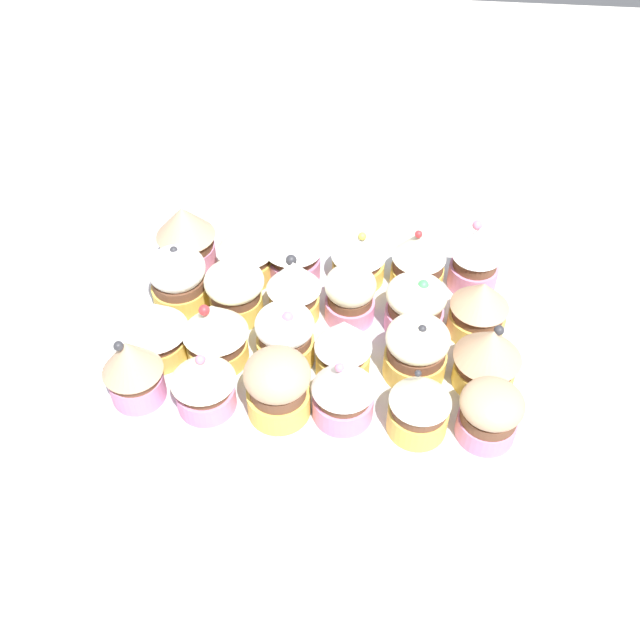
{
  "coord_description": "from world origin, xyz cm",
  "views": [
    {
      "loc": [
        5.24,
        -49.88,
        56.51
      ],
      "look_at": [
        0.0,
        0.0,
        4.2
      ],
      "focal_mm": 40.59,
      "sensor_mm": 36.0,
      "label": 1
    }
  ],
  "objects_px": {
    "cupcake_1": "(203,380)",
    "cupcake_10": "(416,349)",
    "baking_tray": "(320,344)",
    "cupcake_3": "(343,389)",
    "cupcake_2": "(278,386)",
    "napkin": "(37,377)",
    "cupcake_11": "(488,356)",
    "cupcake_22": "(419,258)",
    "cupcake_17": "(479,308)",
    "cupcake_23": "(476,256)",
    "cupcake_12": "(178,279)",
    "cupcake_16": "(415,305)",
    "cupcake_18": "(186,236)",
    "cupcake_0": "(132,369)",
    "cupcake_8": "(285,335)",
    "cupcake_7": "(215,331)",
    "cupcake_21": "(359,256)",
    "cupcake_20": "(293,251)",
    "cupcake_6": "(154,328)",
    "cupcake_19": "(246,253)",
    "cupcake_15": "(350,295)",
    "cupcake_14": "(294,288)",
    "cupcake_9": "(343,346)",
    "cupcake_5": "(490,413)",
    "cupcake_4": "(420,403)"
  },
  "relations": [
    {
      "from": "cupcake_1",
      "to": "cupcake_10",
      "type": "relative_size",
      "value": 1.03
    },
    {
      "from": "baking_tray",
      "to": "cupcake_3",
      "type": "relative_size",
      "value": 5.49
    },
    {
      "from": "cupcake_2",
      "to": "napkin",
      "type": "bearing_deg",
      "value": 174.74
    },
    {
      "from": "cupcake_11",
      "to": "cupcake_22",
      "type": "bearing_deg",
      "value": 116.1
    },
    {
      "from": "cupcake_17",
      "to": "cupcake_23",
      "type": "bearing_deg",
      "value": 90.56
    },
    {
      "from": "cupcake_12",
      "to": "cupcake_16",
      "type": "bearing_deg",
      "value": -1.74
    },
    {
      "from": "cupcake_3",
      "to": "cupcake_12",
      "type": "bearing_deg",
      "value": 145.11
    },
    {
      "from": "cupcake_18",
      "to": "cupcake_23",
      "type": "distance_m",
      "value": 0.32
    },
    {
      "from": "cupcake_0",
      "to": "cupcake_12",
      "type": "height_order",
      "value": "cupcake_0"
    },
    {
      "from": "cupcake_22",
      "to": "cupcake_8",
      "type": "bearing_deg",
      "value": -135.84
    },
    {
      "from": "baking_tray",
      "to": "cupcake_10",
      "type": "distance_m",
      "value": 0.11
    },
    {
      "from": "cupcake_7",
      "to": "cupcake_21",
      "type": "distance_m",
      "value": 0.19
    },
    {
      "from": "baking_tray",
      "to": "cupcake_22",
      "type": "xyz_separation_m",
      "value": [
        0.1,
        0.1,
        0.04
      ]
    },
    {
      "from": "cupcake_17",
      "to": "cupcake_0",
      "type": "bearing_deg",
      "value": -159.74
    },
    {
      "from": "cupcake_7",
      "to": "cupcake_22",
      "type": "bearing_deg",
      "value": 33.78
    },
    {
      "from": "cupcake_3",
      "to": "cupcake_20",
      "type": "xyz_separation_m",
      "value": [
        -0.07,
        0.19,
        -0.0
      ]
    },
    {
      "from": "cupcake_6",
      "to": "cupcake_11",
      "type": "height_order",
      "value": "cupcake_11"
    },
    {
      "from": "cupcake_19",
      "to": "cupcake_23",
      "type": "xyz_separation_m",
      "value": [
        0.25,
        0.01,
        0.01
      ]
    },
    {
      "from": "cupcake_10",
      "to": "napkin",
      "type": "bearing_deg",
      "value": -174.29
    },
    {
      "from": "cupcake_17",
      "to": "cupcake_22",
      "type": "relative_size",
      "value": 0.88
    },
    {
      "from": "cupcake_10",
      "to": "cupcake_11",
      "type": "relative_size",
      "value": 0.94
    },
    {
      "from": "cupcake_15",
      "to": "napkin",
      "type": "xyz_separation_m",
      "value": [
        -0.31,
        -0.11,
        -0.04
      ]
    },
    {
      "from": "cupcake_20",
      "to": "cupcake_10",
      "type": "bearing_deg",
      "value": -43.42
    },
    {
      "from": "baking_tray",
      "to": "cupcake_17",
      "type": "relative_size",
      "value": 6.21
    },
    {
      "from": "cupcake_14",
      "to": "cupcake_19",
      "type": "xyz_separation_m",
      "value": [
        -0.06,
        0.05,
        -0.0
      ]
    },
    {
      "from": "cupcake_9",
      "to": "cupcake_16",
      "type": "relative_size",
      "value": 1.08
    },
    {
      "from": "cupcake_0",
      "to": "cupcake_16",
      "type": "xyz_separation_m",
      "value": [
        0.26,
        0.12,
        -0.01
      ]
    },
    {
      "from": "cupcake_14",
      "to": "cupcake_21",
      "type": "relative_size",
      "value": 1.12
    },
    {
      "from": "cupcake_0",
      "to": "cupcake_15",
      "type": "xyz_separation_m",
      "value": [
        0.19,
        0.13,
        -0.01
      ]
    },
    {
      "from": "cupcake_5",
      "to": "cupcake_11",
      "type": "relative_size",
      "value": 0.81
    },
    {
      "from": "cupcake_0",
      "to": "cupcake_3",
      "type": "distance_m",
      "value": 0.2
    },
    {
      "from": "cupcake_0",
      "to": "cupcake_11",
      "type": "bearing_deg",
      "value": 8.96
    },
    {
      "from": "cupcake_3",
      "to": "cupcake_10",
      "type": "distance_m",
      "value": 0.09
    },
    {
      "from": "cupcake_1",
      "to": "cupcake_16",
      "type": "bearing_deg",
      "value": 32.69
    },
    {
      "from": "cupcake_6",
      "to": "cupcake_11",
      "type": "xyz_separation_m",
      "value": [
        0.32,
        -0.0,
        -0.0
      ]
    },
    {
      "from": "cupcake_12",
      "to": "cupcake_2",
      "type": "bearing_deg",
      "value": -46.48
    },
    {
      "from": "cupcake_4",
      "to": "napkin",
      "type": "distance_m",
      "value": 0.38
    },
    {
      "from": "cupcake_11",
      "to": "cupcake_12",
      "type": "height_order",
      "value": "same"
    },
    {
      "from": "cupcake_19",
      "to": "baking_tray",
      "type": "bearing_deg",
      "value": -44.52
    },
    {
      "from": "cupcake_14",
      "to": "cupcake_15",
      "type": "height_order",
      "value": "cupcake_14"
    },
    {
      "from": "cupcake_1",
      "to": "cupcake_16",
      "type": "relative_size",
      "value": 1.12
    },
    {
      "from": "cupcake_16",
      "to": "cupcake_17",
      "type": "relative_size",
      "value": 0.98
    },
    {
      "from": "cupcake_6",
      "to": "cupcake_0",
      "type": "bearing_deg",
      "value": -96.07
    },
    {
      "from": "cupcake_9",
      "to": "napkin",
      "type": "height_order",
      "value": "cupcake_9"
    },
    {
      "from": "cupcake_6",
      "to": "cupcake_14",
      "type": "relative_size",
      "value": 0.94
    },
    {
      "from": "cupcake_11",
      "to": "cupcake_10",
      "type": "bearing_deg",
      "value": 176.28
    },
    {
      "from": "cupcake_11",
      "to": "napkin",
      "type": "distance_m",
      "value": 0.44
    },
    {
      "from": "cupcake_19",
      "to": "cupcake_22",
      "type": "distance_m",
      "value": 0.19
    },
    {
      "from": "baking_tray",
      "to": "cupcake_3",
      "type": "distance_m",
      "value": 0.11
    },
    {
      "from": "cupcake_5",
      "to": "cupcake_6",
      "type": "relative_size",
      "value": 0.84
    }
  ]
}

